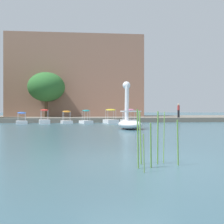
{
  "coord_description": "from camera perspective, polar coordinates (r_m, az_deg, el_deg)",
  "views": [
    {
      "loc": [
        -1.39,
        -7.21,
        1.31
      ],
      "look_at": [
        1.63,
        16.71,
        1.26
      ],
      "focal_mm": 44.05,
      "sensor_mm": 36.0,
      "label": 1
    }
  ],
  "objects": [
    {
      "name": "person_on_path",
      "position": [
        35.73,
        13.64,
        0.39
      ],
      "size": [
        0.26,
        0.27,
        1.74
      ],
      "color": "black",
      "rests_on": "shore_bank_far"
    },
    {
      "name": "reed_clump_foreground",
      "position": [
        6.88,
        13.69,
        -5.81
      ],
      "size": [
        3.06,
        1.33,
        1.37
      ],
      "color": "#669942",
      "rests_on": "ground_plane"
    },
    {
      "name": "swan_boat",
      "position": [
        20.39,
        3.64,
        -1.63
      ],
      "size": [
        1.85,
        2.89,
        3.63
      ],
      "color": "white",
      "rests_on": "ground_plane"
    },
    {
      "name": "apartment_block",
      "position": [
        45.51,
        -7.38,
        6.97
      ],
      "size": [
        20.89,
        9.64,
        12.39
      ],
      "primitive_type": "cube",
      "rotation": [
        0.0,
        0.0,
        -0.04
      ],
      "color": "#996B56",
      "rests_on": "shore_bank_far"
    },
    {
      "name": "pedal_boat_red",
      "position": [
        30.76,
        -13.85,
        -1.54
      ],
      "size": [
        1.43,
        2.16,
        1.55
      ],
      "color": "white",
      "rests_on": "ground_plane"
    },
    {
      "name": "pedal_boat_teal",
      "position": [
        30.58,
        -5.42,
        -1.59
      ],
      "size": [
        1.58,
        2.06,
        1.5
      ],
      "color": "white",
      "rests_on": "ground_plane"
    },
    {
      "name": "pedal_boat_blue",
      "position": [
        30.76,
        -18.24,
        -1.6
      ],
      "size": [
        1.51,
        2.06,
        1.26
      ],
      "color": "white",
      "rests_on": "ground_plane"
    },
    {
      "name": "pedal_boat_yellow",
      "position": [
        30.6,
        -0.28,
        -1.53
      ],
      "size": [
        1.63,
        2.47,
        1.58
      ],
      "color": "white",
      "rests_on": "ground_plane"
    },
    {
      "name": "ground_plane",
      "position": [
        7.46,
        3.68,
        -10.0
      ],
      "size": [
        680.91,
        680.91,
        0.0
      ],
      "primitive_type": "plane",
      "color": "#385966"
    },
    {
      "name": "tree_broadleaf_left",
      "position": [
        39.39,
        -13.47,
        5.07
      ],
      "size": [
        5.15,
        5.16,
        6.22
      ],
      "color": "#4C3823",
      "rests_on": "shore_bank_far"
    },
    {
      "name": "shore_bank_far",
      "position": [
        42.33,
        -5.31,
        -1.29
      ],
      "size": [
        144.01,
        20.73,
        0.55
      ],
      "primitive_type": "cube",
      "color": "#6B665B",
      "rests_on": "ground_plane"
    },
    {
      "name": "pedal_boat_orange",
      "position": [
        30.72,
        -9.42,
        -1.59
      ],
      "size": [
        1.43,
        1.94,
        1.4
      ],
      "color": "white",
      "rests_on": "ground_plane"
    },
    {
      "name": "pedal_boat_pink",
      "position": [
        31.14,
        3.56,
        -1.46
      ],
      "size": [
        1.73,
        2.56,
        1.61
      ],
      "color": "white",
      "rests_on": "ground_plane"
    }
  ]
}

